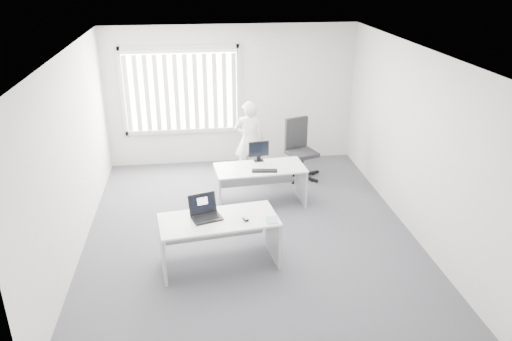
{
  "coord_description": "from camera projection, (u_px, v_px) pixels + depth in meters",
  "views": [
    {
      "loc": [
        -0.77,
        -6.79,
        3.96
      ],
      "look_at": [
        0.13,
        0.15,
        0.96
      ],
      "focal_mm": 35.0,
      "sensor_mm": 36.0,
      "label": 1
    }
  ],
  "objects": [
    {
      "name": "monitor",
      "position": [
        259.0,
        151.0,
        8.63
      ],
      "size": [
        0.37,
        0.15,
        0.36
      ],
      "primitive_type": null,
      "rotation": [
        0.0,
        0.0,
        0.12
      ],
      "color": "black",
      "rests_on": "desk_far"
    },
    {
      "name": "wall_right",
      "position": [
        412.0,
        140.0,
        7.59
      ],
      "size": [
        0.02,
        6.0,
        2.8
      ],
      "primitive_type": "cube",
      "color": "silver",
      "rests_on": "ground"
    },
    {
      "name": "wall_front",
      "position": [
        286.0,
        262.0,
        4.56
      ],
      "size": [
        5.0,
        0.02,
        2.8
      ],
      "primitive_type": "cube",
      "color": "silver",
      "rests_on": "ground"
    },
    {
      "name": "blinds",
      "position": [
        181.0,
        93.0,
        9.77
      ],
      "size": [
        2.2,
        0.1,
        1.5
      ],
      "primitive_type": null,
      "color": "white",
      "rests_on": "wall_back"
    },
    {
      "name": "mouse",
      "position": [
        246.0,
        219.0,
        6.66
      ],
      "size": [
        0.08,
        0.11,
        0.04
      ],
      "primitive_type": null,
      "rotation": [
        0.0,
        0.0,
        0.26
      ],
      "color": "silver",
      "rests_on": "paper_sheet"
    },
    {
      "name": "ground",
      "position": [
        249.0,
        231.0,
        7.84
      ],
      "size": [
        6.0,
        6.0,
        0.0
      ],
      "primitive_type": "plane",
      "color": "#5A5B63",
      "rests_on": "ground"
    },
    {
      "name": "window",
      "position": [
        181.0,
        90.0,
        9.82
      ],
      "size": [
        2.32,
        0.06,
        1.76
      ],
      "primitive_type": "cube",
      "color": "beige",
      "rests_on": "wall_back"
    },
    {
      "name": "desk_far",
      "position": [
        260.0,
        177.0,
        8.53
      ],
      "size": [
        1.57,
        0.83,
        0.69
      ],
      "rotation": [
        0.0,
        0.0,
        0.08
      ],
      "color": "white",
      "rests_on": "ground"
    },
    {
      "name": "office_chair",
      "position": [
        300.0,
        159.0,
        9.66
      ],
      "size": [
        0.84,
        0.84,
        1.16
      ],
      "rotation": [
        0.0,
        0.0,
        0.35
      ],
      "color": "black",
      "rests_on": "ground"
    },
    {
      "name": "wall_left",
      "position": [
        72.0,
        156.0,
        7.0
      ],
      "size": [
        0.02,
        6.0,
        2.8
      ],
      "primitive_type": "cube",
      "color": "silver",
      "rests_on": "ground"
    },
    {
      "name": "desk_near",
      "position": [
        219.0,
        232.0,
        6.79
      ],
      "size": [
        1.67,
        0.94,
        0.72
      ],
      "rotation": [
        0.0,
        0.0,
        0.13
      ],
      "color": "white",
      "rests_on": "ground"
    },
    {
      "name": "laptop",
      "position": [
        207.0,
        209.0,
        6.65
      ],
      "size": [
        0.47,
        0.44,
        0.3
      ],
      "primitive_type": null,
      "rotation": [
        0.0,
        0.0,
        0.31
      ],
      "color": "black",
      "rests_on": "desk_near"
    },
    {
      "name": "ceiling",
      "position": [
        248.0,
        51.0,
        6.74
      ],
      "size": [
        5.0,
        6.0,
        0.02
      ],
      "primitive_type": "cube",
      "color": "white",
      "rests_on": "wall_back"
    },
    {
      "name": "booklet",
      "position": [
        272.0,
        220.0,
        6.67
      ],
      "size": [
        0.16,
        0.22,
        0.01
      ],
      "primitive_type": "cube",
      "rotation": [
        0.0,
        0.0,
        -0.04
      ],
      "color": "white",
      "rests_on": "desk_near"
    },
    {
      "name": "keyboard",
      "position": [
        265.0,
        171.0,
        8.28
      ],
      "size": [
        0.44,
        0.19,
        0.02
      ],
      "primitive_type": "cube",
      "rotation": [
        0.0,
        0.0,
        -0.13
      ],
      "color": "black",
      "rests_on": "desk_far"
    },
    {
      "name": "wall_back",
      "position": [
        232.0,
        96.0,
        10.03
      ],
      "size": [
        5.0,
        0.02,
        2.8
      ],
      "primitive_type": "cube",
      "color": "silver",
      "rests_on": "ground"
    },
    {
      "name": "person",
      "position": [
        249.0,
        140.0,
        9.45
      ],
      "size": [
        0.59,
        0.42,
        1.54
      ],
      "primitive_type": "imported",
      "rotation": [
        0.0,
        0.0,
        3.06
      ],
      "color": "silver",
      "rests_on": "ground"
    },
    {
      "name": "paper_sheet",
      "position": [
        244.0,
        218.0,
        6.72
      ],
      "size": [
        0.36,
        0.31,
        0.0
      ],
      "primitive_type": "cube",
      "rotation": [
        0.0,
        0.0,
        0.32
      ],
      "color": "white",
      "rests_on": "desk_near"
    }
  ]
}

